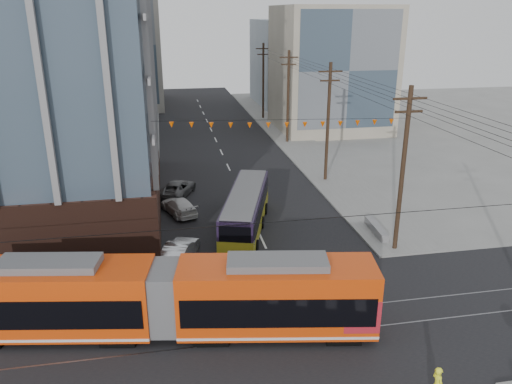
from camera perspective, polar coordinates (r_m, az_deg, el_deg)
ground at (r=23.72m, az=7.86°, el=-20.02°), size 160.00×160.00×0.00m
bg_bldg_nw_near at (r=70.22m, az=-19.93°, el=13.71°), size 18.00×16.00×18.00m
bg_bldg_ne_near at (r=69.22m, az=8.48°, el=13.73°), size 14.00×14.00×16.00m
bg_bldg_nw_far at (r=89.61m, az=-16.17°, el=15.83°), size 16.00×18.00×20.00m
bg_bldg_ne_far at (r=88.91m, az=5.46°, el=14.52°), size 16.00×16.00×14.00m
utility_pole_far at (r=75.24m, az=0.83°, el=12.50°), size 0.30×0.30×11.00m
streetcar at (r=25.27m, az=-10.28°, el=-11.89°), size 20.66×6.33×3.94m
city_bus at (r=36.35m, az=-1.18°, el=-2.11°), size 5.38×11.08×3.08m
parked_car_silver at (r=32.39m, az=-8.76°, el=-6.81°), size 2.96×4.65×1.45m
parked_car_white at (r=40.07m, az=-8.79°, el=-1.60°), size 3.18×4.74×1.27m
parked_car_grey at (r=44.02m, az=-8.98°, el=0.42°), size 3.87×5.28×1.33m
jersey_barrier at (r=37.13m, az=13.56°, el=-4.18°), size 1.01×3.62×0.72m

